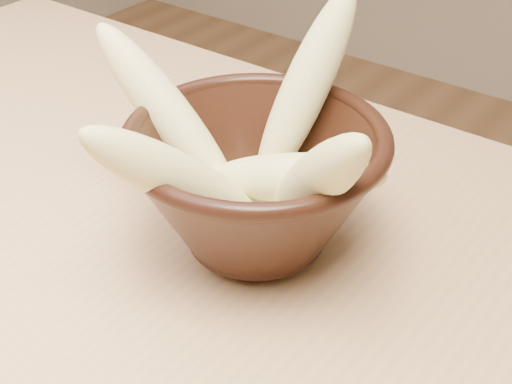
# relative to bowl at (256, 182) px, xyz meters

# --- Properties ---
(bowl) EXTENTS (0.19, 0.19, 0.10)m
(bowl) POSITION_rel_bowl_xyz_m (0.00, 0.00, 0.00)
(bowl) COLOR black
(bowl) RESTS_ON table
(milk_puddle) EXTENTS (0.11, 0.11, 0.01)m
(milk_puddle) POSITION_rel_bowl_xyz_m (0.00, 0.00, -0.03)
(milk_puddle) COLOR beige
(milk_puddle) RESTS_ON bowl
(banana_upright) EXTENTS (0.06, 0.13, 0.16)m
(banana_upright) POSITION_rel_bowl_xyz_m (-0.00, 0.07, 0.05)
(banana_upright) COLOR #D7CD7F
(banana_upright) RESTS_ON bowl
(banana_left) EXTENTS (0.15, 0.04, 0.14)m
(banana_left) POSITION_rel_bowl_xyz_m (-0.08, -0.01, 0.03)
(banana_left) COLOR #D7CD7F
(banana_left) RESTS_ON bowl
(banana_right) EXTENTS (0.13, 0.09, 0.14)m
(banana_right) POSITION_rel_bowl_xyz_m (0.06, -0.02, 0.04)
(banana_right) COLOR #D7CD7F
(banana_right) RESTS_ON bowl
(banana_across) EXTENTS (0.14, 0.08, 0.06)m
(banana_across) POSITION_rel_bowl_xyz_m (0.03, 0.01, 0.01)
(banana_across) COLOR #D7CD7F
(banana_across) RESTS_ON bowl
(banana_front) EXTENTS (0.08, 0.14, 0.13)m
(banana_front) POSITION_rel_bowl_xyz_m (-0.01, -0.07, 0.03)
(banana_front) COLOR #D7CD7F
(banana_front) RESTS_ON bowl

